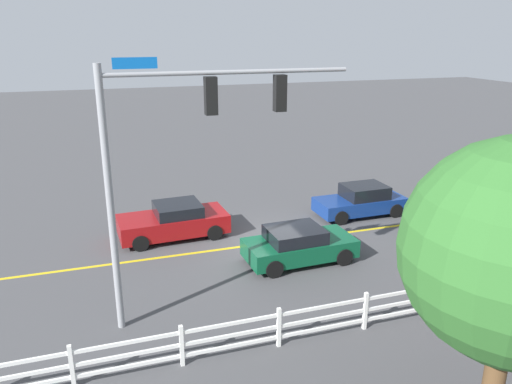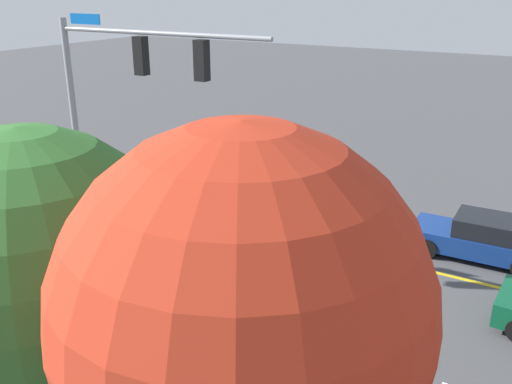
{
  "view_description": "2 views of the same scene",
  "coord_description": "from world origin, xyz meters",
  "px_view_note": "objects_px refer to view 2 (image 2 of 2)",
  "views": [
    {
      "loc": [
        6.38,
        17.25,
        8.08
      ],
      "look_at": [
        1.15,
        1.42,
        2.68
      ],
      "focal_mm": 35.01,
      "sensor_mm": 36.0,
      "label": 1
    },
    {
      "loc": [
        -6.81,
        15.7,
        8.21
      ],
      "look_at": [
        1.44,
        1.46,
        2.07
      ],
      "focal_mm": 39.08,
      "sensor_mm": 36.0,
      "label": 2
    }
  ],
  "objects_px": {
    "car_2": "(480,238)",
    "tree_1": "(243,309)",
    "car_3": "(299,250)",
    "car_4": "(250,190)",
    "tree_0": "(37,267)"
  },
  "relations": [
    {
      "from": "car_4",
      "to": "tree_0",
      "type": "height_order",
      "value": "tree_0"
    },
    {
      "from": "tree_1",
      "to": "car_2",
      "type": "bearing_deg",
      "value": -93.65
    },
    {
      "from": "car_4",
      "to": "tree_1",
      "type": "distance_m",
      "value": 15.84
    },
    {
      "from": "tree_0",
      "to": "car_4",
      "type": "bearing_deg",
      "value": -72.49
    },
    {
      "from": "car_3",
      "to": "car_4",
      "type": "distance_m",
      "value": 5.42
    },
    {
      "from": "car_2",
      "to": "tree_1",
      "type": "distance_m",
      "value": 13.75
    },
    {
      "from": "car_3",
      "to": "tree_1",
      "type": "height_order",
      "value": "tree_1"
    },
    {
      "from": "car_4",
      "to": "tree_1",
      "type": "xyz_separation_m",
      "value": [
        -7.72,
        13.16,
        4.26
      ]
    },
    {
      "from": "car_3",
      "to": "car_4",
      "type": "height_order",
      "value": "car_4"
    },
    {
      "from": "car_4",
      "to": "tree_1",
      "type": "relative_size",
      "value": 0.63
    },
    {
      "from": "car_3",
      "to": "tree_0",
      "type": "xyz_separation_m",
      "value": [
        -0.15,
        9.2,
        3.72
      ]
    },
    {
      "from": "tree_0",
      "to": "tree_1",
      "type": "relative_size",
      "value": 0.92
    },
    {
      "from": "car_2",
      "to": "tree_0",
      "type": "height_order",
      "value": "tree_0"
    },
    {
      "from": "car_2",
      "to": "tree_1",
      "type": "relative_size",
      "value": 0.59
    },
    {
      "from": "tree_1",
      "to": "tree_0",
      "type": "bearing_deg",
      "value": -3.64
    }
  ]
}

